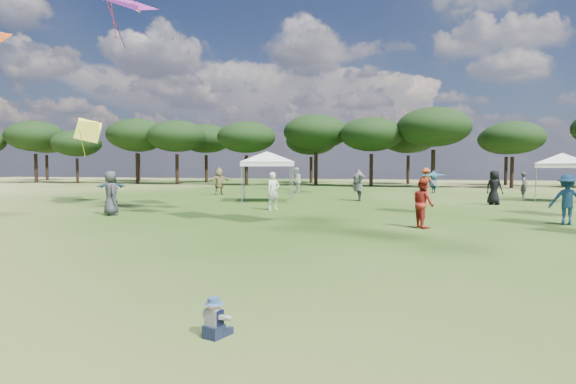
% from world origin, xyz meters
% --- Properties ---
extents(tree_line, '(108.78, 17.63, 7.77)m').
position_xyz_m(tree_line, '(2.39, 47.41, 5.42)').
color(tree_line, black).
rests_on(tree_line, ground).
extents(tent_left, '(5.69, 5.69, 3.17)m').
position_xyz_m(tent_left, '(-6.54, 22.93, 2.74)').
color(tent_left, gray).
rests_on(tent_left, ground).
extents(tent_right, '(5.47, 5.47, 3.07)m').
position_xyz_m(tent_right, '(9.77, 27.34, 2.65)').
color(tent_right, gray).
rests_on(tent_right, ground).
extents(toddler, '(0.36, 0.39, 0.48)m').
position_xyz_m(toddler, '(-0.59, 1.87, 0.21)').
color(toddler, '#161C31').
rests_on(toddler, ground).
extents(festival_crowd, '(29.66, 22.22, 1.93)m').
position_xyz_m(festival_crowd, '(-1.11, 25.04, 0.90)').
color(festival_crowd, '#333539').
rests_on(festival_crowd, ground).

